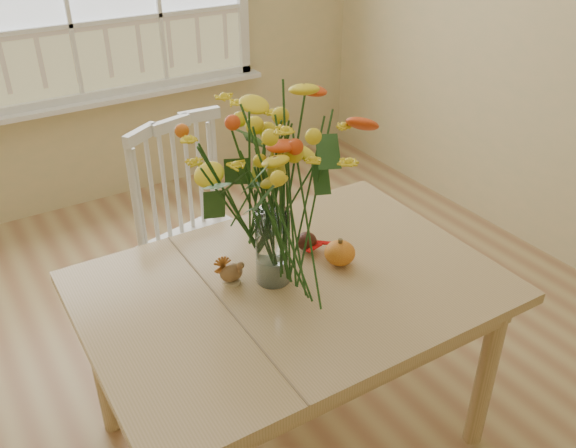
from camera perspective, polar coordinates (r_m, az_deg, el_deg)
floor at (r=2.62m, az=-1.79°, el=-17.76°), size 4.00×4.50×0.01m
dining_table at (r=2.12m, az=0.29°, el=-7.49°), size 1.39×1.00×0.73m
windsor_chair at (r=2.72m, az=-8.65°, el=-0.34°), size 0.57×0.56×1.03m
flower_vase at (r=1.88m, az=-1.54°, el=4.48°), size 0.55×0.55×0.65m
pumpkin at (r=2.14m, az=4.86°, el=-2.82°), size 0.11×0.11×0.09m
turkey_figurine at (r=2.05m, az=-5.34°, el=-4.57°), size 0.09×0.07×0.10m
dark_gourd at (r=2.22m, az=1.75°, el=-1.71°), size 0.13×0.10×0.07m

